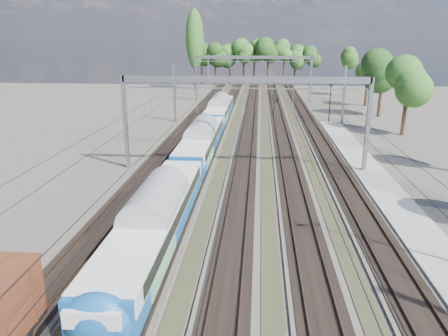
# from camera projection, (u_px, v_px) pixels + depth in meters

# --- Properties ---
(track_bed) EXTENTS (21.00, 130.00, 0.34)m
(track_bed) POSITION_uv_depth(u_px,v_px,m) (248.00, 136.00, 56.95)
(track_bed) COLOR #47423A
(track_bed) RESTS_ON ground
(platform) EXTENTS (3.00, 70.00, 0.30)m
(platform) POSITION_uv_depth(u_px,v_px,m) (401.00, 211.00, 32.13)
(platform) COLOR gray
(platform) RESTS_ON ground
(catenary) EXTENTS (25.65, 130.00, 9.00)m
(catenary) POSITION_uv_depth(u_px,v_px,m) (252.00, 81.00, 62.46)
(catenary) COLOR gray
(catenary) RESTS_ON ground
(tree_belt) EXTENTS (40.29, 98.94, 12.45)m
(tree_belt) POSITION_uv_depth(u_px,v_px,m) (285.00, 56.00, 101.86)
(tree_belt) COLOR black
(tree_belt) RESTS_ON ground
(poplar) EXTENTS (4.40, 4.40, 19.04)m
(poplar) POSITION_uv_depth(u_px,v_px,m) (195.00, 40.00, 105.31)
(poplar) COLOR black
(poplar) RESTS_ON ground
(emu_train) EXTENTS (2.90, 61.42, 4.24)m
(emu_train) POSITION_uv_depth(u_px,v_px,m) (201.00, 138.00, 44.81)
(emu_train) COLOR black
(emu_train) RESTS_ON ground
(worker) EXTENTS (0.59, 0.73, 1.75)m
(worker) POSITION_uv_depth(u_px,v_px,m) (277.00, 99.00, 85.24)
(worker) COLOR black
(worker) RESTS_ON ground
(signal_near) EXTENTS (0.38, 0.35, 5.84)m
(signal_near) POSITION_uv_depth(u_px,v_px,m) (274.00, 95.00, 68.65)
(signal_near) COLOR black
(signal_near) RESTS_ON ground
(signal_far) EXTENTS (0.45, 0.42, 6.32)m
(signal_far) POSITION_uv_depth(u_px,v_px,m) (330.00, 97.00, 64.47)
(signal_far) COLOR black
(signal_far) RESTS_ON ground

